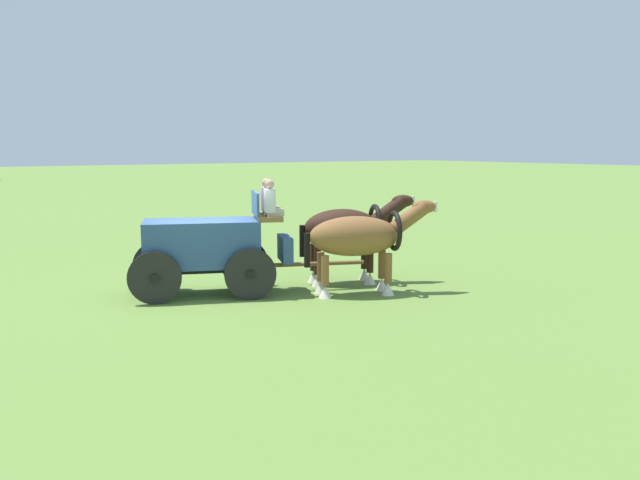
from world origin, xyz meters
TOP-DOWN VIEW (x-y plane):
  - ground_plane at (0.00, 0.00)m, footprint 220.00×220.00m
  - show_wagon at (0.15, -0.06)m, footprint 5.48×2.95m
  - draft_horse_near at (3.62, -0.81)m, footprint 2.90×1.68m
  - draft_horse_off at (3.13, -2.01)m, footprint 3.09×1.75m

SIDE VIEW (x-z plane):
  - ground_plane at x=0.00m, z-range 0.00..0.00m
  - show_wagon at x=0.15m, z-range -0.16..2.56m
  - draft_horse_off at x=3.13m, z-range 0.24..2.45m
  - draft_horse_near at x=3.62m, z-range 0.25..2.49m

